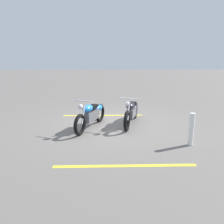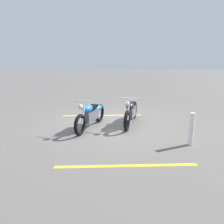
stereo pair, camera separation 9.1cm
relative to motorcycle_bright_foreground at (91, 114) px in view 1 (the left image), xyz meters
The scene contains 6 objects.
ground_plane 0.92m from the motorcycle_bright_foreground, 121.17° to the left, with size 60.00×60.00×0.00m, color #66605B.
motorcycle_bright_foreground is the anchor object (origin of this frame).
motorcycle_dark_foreground 1.44m from the motorcycle_bright_foreground, 105.34° to the left, with size 2.17×0.81×1.04m.
bollard_post 3.24m from the motorcycle_bright_foreground, 59.38° to the left, with size 0.14×0.14×0.90m, color white.
parking_stripe_near 1.67m from the motorcycle_bright_foreground, 166.74° to the left, with size 3.20×0.12×0.01m, color yellow.
parking_stripe_mid 3.00m from the motorcycle_bright_foreground, 17.81° to the left, with size 3.20×0.12×0.01m, color yellow.
Camera 1 is at (7.91, -0.18, 2.41)m, focal length 36.97 mm.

